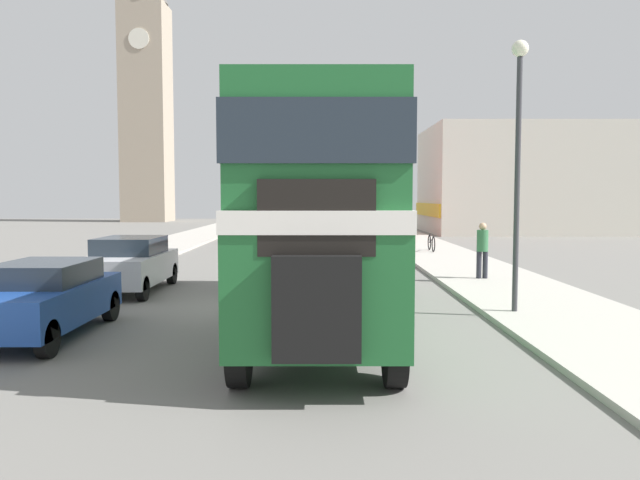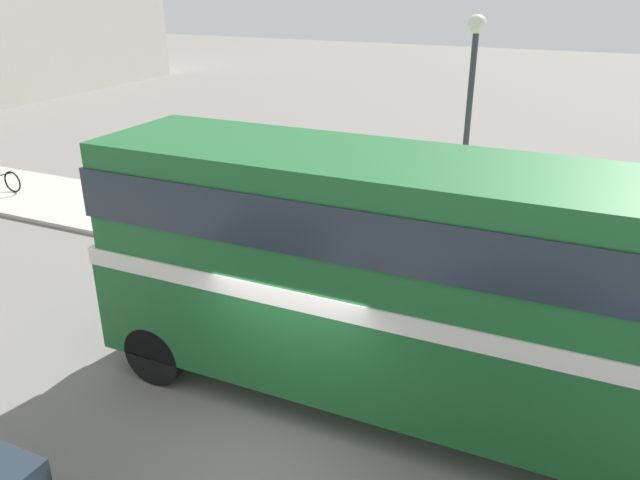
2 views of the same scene
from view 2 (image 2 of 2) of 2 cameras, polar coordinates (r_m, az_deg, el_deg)
The scene contains 6 objects.
ground_plane at distance 10.30m, azimuth -3.21°, elevation -17.17°, with size 120.00×120.00×0.00m, color slate.
sidewalk_right at distance 15.63m, azimuth 8.31°, elevation -2.17°, with size 3.50×120.00×0.12m.
double_decker_bus at distance 9.43m, azimuth 10.07°, elevation -3.15°, with size 2.45×11.17×4.25m.
pedestrian_walking at distance 16.49m, azimuth -6.07°, elevation 3.18°, with size 0.35×0.35×1.72m.
bicycle_on_pavement at distance 23.09m, azimuth -27.16°, elevation 4.94°, with size 0.05×1.76×0.78m.
street_lamp at distance 13.11m, azimuth 13.37°, elevation 10.57°, with size 0.36×0.36×5.86m.
Camera 2 is at (-6.92, -3.77, 6.63)m, focal length 35.00 mm.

